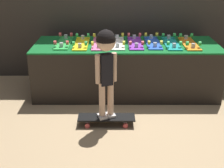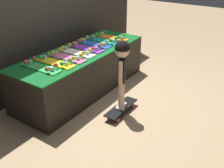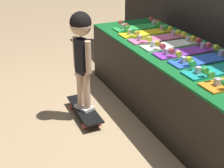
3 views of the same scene
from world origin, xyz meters
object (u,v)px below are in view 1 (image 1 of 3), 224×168
(skateboard_teal_on_rack, at_px, (171,43))
(child, at_px, (106,58))
(skateboard_green_on_rack, at_px, (64,42))
(skateboard_pink_on_rack, at_px, (100,43))
(skateboard_blue_on_rack, at_px, (153,42))
(skateboard_on_floor, at_px, (107,118))
(skateboard_orange_on_rack, at_px, (190,43))
(skateboard_yellow_on_rack, at_px, (82,43))
(skateboard_purple_on_rack, at_px, (136,42))
(skateboard_white_on_rack, at_px, (118,42))

(skateboard_teal_on_rack, relative_size, child, 0.64)
(skateboard_green_on_rack, bearing_deg, skateboard_pink_on_rack, -4.20)
(skateboard_blue_on_rack, height_order, child, child)
(skateboard_on_floor, bearing_deg, skateboard_green_on_rack, 121.87)
(skateboard_pink_on_rack, relative_size, skateboard_orange_on_rack, 1.00)
(skateboard_green_on_rack, height_order, skateboard_yellow_on_rack, same)
(skateboard_purple_on_rack, distance_m, skateboard_orange_on_rack, 0.67)
(skateboard_teal_on_rack, distance_m, skateboard_orange_on_rack, 0.22)
(skateboard_white_on_rack, bearing_deg, skateboard_purple_on_rack, 0.59)
(skateboard_green_on_rack, relative_size, skateboard_blue_on_rack, 1.00)
(skateboard_pink_on_rack, relative_size, skateboard_on_floor, 0.99)
(skateboard_purple_on_rack, bearing_deg, skateboard_blue_on_rack, 3.96)
(skateboard_blue_on_rack, bearing_deg, skateboard_purple_on_rack, -176.04)
(skateboard_orange_on_rack, xyz_separation_m, skateboard_on_floor, (-1.02, -0.84, -0.60))
(skateboard_pink_on_rack, height_order, skateboard_blue_on_rack, same)
(skateboard_green_on_rack, relative_size, skateboard_on_floor, 0.99)
(skateboard_purple_on_rack, bearing_deg, skateboard_yellow_on_rack, -178.34)
(skateboard_purple_on_rack, relative_size, skateboard_blue_on_rack, 1.00)
(skateboard_on_floor, xyz_separation_m, child, (0.00, -0.00, 0.68))
(skateboard_orange_on_rack, bearing_deg, skateboard_yellow_on_rack, 179.88)
(skateboard_orange_on_rack, bearing_deg, skateboard_pink_on_rack, 179.88)
(skateboard_pink_on_rack, relative_size, child, 0.64)
(skateboard_pink_on_rack, height_order, skateboard_on_floor, skateboard_pink_on_rack)
(child, bearing_deg, skateboard_green_on_rack, 101.61)
(skateboard_pink_on_rack, relative_size, skateboard_purple_on_rack, 1.00)
(skateboard_yellow_on_rack, distance_m, skateboard_teal_on_rack, 1.12)
(skateboard_yellow_on_rack, relative_size, child, 0.64)
(skateboard_yellow_on_rack, height_order, skateboard_purple_on_rack, same)
(skateboard_pink_on_rack, xyz_separation_m, skateboard_blue_on_rack, (0.67, 0.04, 0.00))
(skateboard_white_on_rack, bearing_deg, skateboard_yellow_on_rack, -177.80)
(skateboard_green_on_rack, distance_m, skateboard_on_floor, 1.19)
(skateboard_white_on_rack, relative_size, skateboard_orange_on_rack, 1.00)
(skateboard_teal_on_rack, height_order, child, child)
(skateboard_white_on_rack, bearing_deg, skateboard_green_on_rack, 178.70)
(skateboard_yellow_on_rack, relative_size, skateboard_orange_on_rack, 1.00)
(skateboard_orange_on_rack, bearing_deg, skateboard_green_on_rack, 178.71)
(skateboard_white_on_rack, xyz_separation_m, child, (-0.13, -0.86, 0.08))
(skateboard_white_on_rack, bearing_deg, skateboard_teal_on_rack, -0.86)
(skateboard_white_on_rack, relative_size, skateboard_blue_on_rack, 1.00)
(skateboard_green_on_rack, relative_size, skateboard_white_on_rack, 1.00)
(skateboard_teal_on_rack, height_order, skateboard_orange_on_rack, same)
(skateboard_white_on_rack, distance_m, skateboard_blue_on_rack, 0.45)
(skateboard_green_on_rack, bearing_deg, child, -58.13)
(skateboard_pink_on_rack, bearing_deg, skateboard_purple_on_rack, 2.56)
(skateboard_teal_on_rack, bearing_deg, skateboard_yellow_on_rack, -179.64)
(skateboard_white_on_rack, relative_size, skateboard_teal_on_rack, 1.00)
(skateboard_green_on_rack, xyz_separation_m, skateboard_teal_on_rack, (1.34, -0.03, 0.00))
(skateboard_white_on_rack, distance_m, skateboard_teal_on_rack, 0.67)
(skateboard_yellow_on_rack, distance_m, skateboard_blue_on_rack, 0.89)
(skateboard_purple_on_rack, height_order, skateboard_on_floor, skateboard_purple_on_rack)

